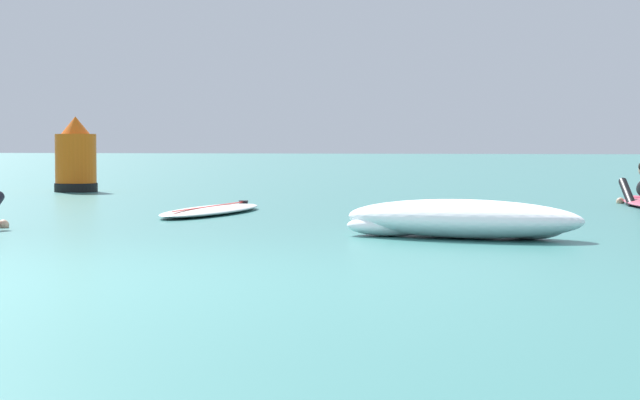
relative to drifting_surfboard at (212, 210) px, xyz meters
The scene contains 4 objects.
ground_plane 4.93m from the drifting_surfboard, 74.58° to the left, with size 120.00×120.00×0.00m, color #387A75.
drifting_surfboard is the anchor object (origin of this frame).
whitewater_front 3.45m from the drifting_surfboard, 40.55° to the right, with size 1.82×1.03×0.27m.
channel_marker_buoy 5.48m from the drifting_surfboard, 129.02° to the left, with size 0.58×0.58×1.03m.
Camera 1 is at (2.28, -5.04, 0.66)m, focal length 65.11 mm.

